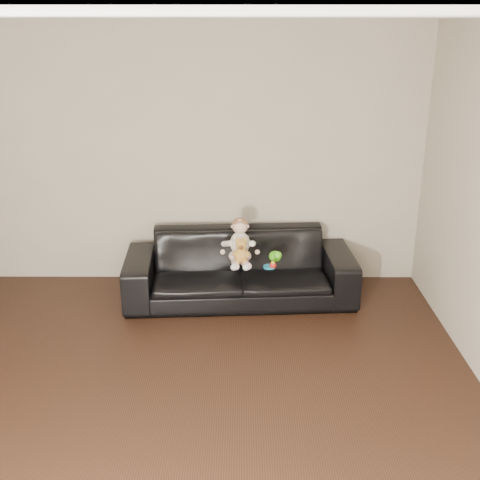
{
  "coord_description": "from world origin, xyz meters",
  "views": [
    {
      "loc": [
        0.69,
        -3.15,
        2.59
      ],
      "look_at": [
        0.67,
        2.14,
        0.64
      ],
      "focal_mm": 45.0,
      "sensor_mm": 36.0,
      "label": 1
    }
  ],
  "objects_px": {
    "toy_rattle": "(273,265)",
    "toy_blue_disc": "(269,267)",
    "sofa": "(240,267)",
    "toy_green": "(275,256)",
    "baby": "(240,243)",
    "teddy_bear": "(241,251)"
  },
  "relations": [
    {
      "from": "toy_blue_disc",
      "to": "teddy_bear",
      "type": "bearing_deg",
      "value": -179.69
    },
    {
      "from": "toy_green",
      "to": "toy_rattle",
      "type": "relative_size",
      "value": 2.27
    },
    {
      "from": "teddy_bear",
      "to": "sofa",
      "type": "bearing_deg",
      "value": 70.72
    },
    {
      "from": "baby",
      "to": "teddy_bear",
      "type": "xyz_separation_m",
      "value": [
        0.01,
        -0.13,
        -0.03
      ]
    },
    {
      "from": "toy_blue_disc",
      "to": "baby",
      "type": "bearing_deg",
      "value": 154.23
    },
    {
      "from": "baby",
      "to": "toy_rattle",
      "type": "relative_size",
      "value": 6.81
    },
    {
      "from": "sofa",
      "to": "toy_green",
      "type": "distance_m",
      "value": 0.38
    },
    {
      "from": "baby",
      "to": "toy_rattle",
      "type": "height_order",
      "value": "baby"
    },
    {
      "from": "toy_green",
      "to": "toy_blue_disc",
      "type": "relative_size",
      "value": 1.28
    },
    {
      "from": "teddy_bear",
      "to": "toy_blue_disc",
      "type": "xyz_separation_m",
      "value": [
        0.26,
        0.0,
        -0.16
      ]
    },
    {
      "from": "toy_green",
      "to": "toy_blue_disc",
      "type": "height_order",
      "value": "toy_green"
    },
    {
      "from": "toy_blue_disc",
      "to": "sofa",
      "type": "bearing_deg",
      "value": 137.87
    },
    {
      "from": "baby",
      "to": "teddy_bear",
      "type": "distance_m",
      "value": 0.14
    },
    {
      "from": "baby",
      "to": "toy_blue_disc",
      "type": "relative_size",
      "value": 3.83
    },
    {
      "from": "toy_green",
      "to": "toy_rattle",
      "type": "bearing_deg",
      "value": -99.05
    },
    {
      "from": "toy_rattle",
      "to": "toy_green",
      "type": "bearing_deg",
      "value": 80.95
    },
    {
      "from": "sofa",
      "to": "baby",
      "type": "height_order",
      "value": "baby"
    },
    {
      "from": "sofa",
      "to": "toy_rattle",
      "type": "xyz_separation_m",
      "value": [
        0.31,
        -0.27,
        0.13
      ]
    },
    {
      "from": "toy_rattle",
      "to": "toy_blue_disc",
      "type": "distance_m",
      "value": 0.05
    },
    {
      "from": "sofa",
      "to": "toy_green",
      "type": "relative_size",
      "value": 15.25
    },
    {
      "from": "sofa",
      "to": "teddy_bear",
      "type": "xyz_separation_m",
      "value": [
        0.01,
        -0.25,
        0.27
      ]
    },
    {
      "from": "baby",
      "to": "toy_rattle",
      "type": "bearing_deg",
      "value": -39.93
    }
  ]
}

